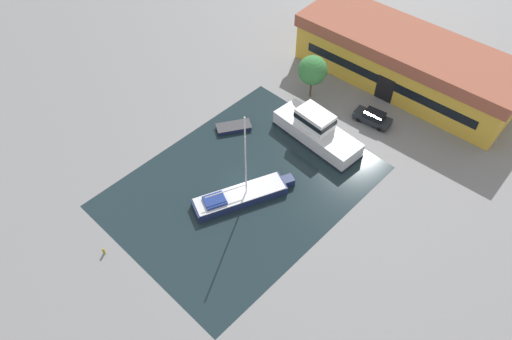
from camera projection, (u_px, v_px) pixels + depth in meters
ground_plane at (243, 186)px, 54.50m from camera, size 440.00×440.00×0.00m
water_canal at (243, 186)px, 54.50m from camera, size 20.94×27.80×0.01m
warehouse_building at (406, 61)px, 64.05m from camera, size 29.59×11.39×6.57m
quay_tree_near_building at (313, 70)px, 61.52m from camera, size 3.69×3.69×5.97m
parked_car at (373, 117)px, 60.65m from camera, size 4.81×2.49×1.68m
sailboat_moored at (241, 195)px, 52.91m from camera, size 6.39×11.12×11.55m
motor_cruiser at (317, 130)px, 58.32m from camera, size 11.41×4.49×3.87m
small_dinghy at (234, 127)px, 60.34m from camera, size 3.71×4.48×0.53m
mooring_bollard at (104, 251)px, 48.52m from camera, size 0.25×0.25×0.78m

